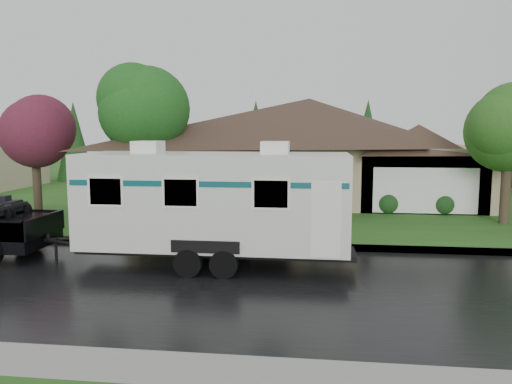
% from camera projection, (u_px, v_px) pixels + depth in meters
% --- Properties ---
extents(ground, '(140.00, 140.00, 0.00)m').
position_uv_depth(ground, '(232.00, 264.00, 14.93)').
color(ground, '#28571B').
rests_on(ground, ground).
extents(road, '(140.00, 8.00, 0.01)m').
position_uv_depth(road, '(219.00, 284.00, 12.96)').
color(road, black).
rests_on(road, ground).
extents(curb, '(140.00, 0.50, 0.15)m').
position_uv_depth(curb, '(243.00, 245.00, 17.14)').
color(curb, gray).
rests_on(curb, ground).
extents(lawn, '(140.00, 26.00, 0.15)m').
position_uv_depth(lawn, '(275.00, 196.00, 29.70)').
color(lawn, '#28571B').
rests_on(lawn, ground).
extents(house_main, '(19.44, 10.80, 6.90)m').
position_uv_depth(house_main, '(314.00, 137.00, 27.84)').
color(house_main, tan).
rests_on(house_main, lawn).
extents(tree_left_green, '(4.17, 4.17, 6.90)m').
position_uv_depth(tree_left_green, '(140.00, 108.00, 21.74)').
color(tree_left_green, '#382B1E').
rests_on(tree_left_green, lawn).
extents(tree_red, '(3.20, 3.20, 5.30)m').
position_uv_depth(tree_red, '(34.00, 134.00, 22.67)').
color(tree_red, '#382B1E').
rests_on(tree_red, lawn).
extents(tree_right_green, '(3.43, 3.43, 5.68)m').
position_uv_depth(tree_right_green, '(509.00, 128.00, 20.18)').
color(tree_right_green, '#382B1E').
rests_on(tree_right_green, lawn).
extents(shrub_row, '(13.60, 1.00, 1.00)m').
position_uv_depth(shrub_row, '(306.00, 201.00, 23.77)').
color(shrub_row, '#143814').
rests_on(shrub_row, lawn).
extents(travel_trailer, '(8.19, 2.88, 3.68)m').
position_uv_depth(travel_trailer, '(215.00, 200.00, 14.64)').
color(travel_trailer, silver).
rests_on(travel_trailer, ground).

